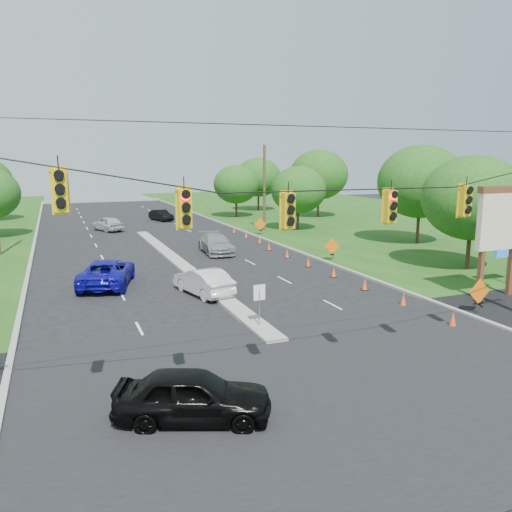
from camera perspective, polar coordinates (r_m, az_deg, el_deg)
name	(u,v)px	position (r m, az deg, el deg)	size (l,w,h in m)	color
ground	(326,384)	(17.65, 8.05, -14.24)	(160.00, 160.00, 0.00)	black
grass_right	(501,242)	(51.48, 26.20, 1.45)	(40.00, 160.00, 0.06)	#1E4714
cross_street	(326,384)	(17.65, 8.05, -14.24)	(160.00, 14.00, 0.02)	black
curb_left	(32,253)	(44.44, -24.18, 0.28)	(0.25, 110.00, 0.16)	gray
curb_right	(261,239)	(48.00, 0.63, 1.97)	(0.25, 110.00, 0.16)	gray
median	(181,265)	(36.48, -8.62, -1.02)	(1.00, 34.00, 0.18)	gray
median_sign	(259,298)	(22.20, 0.38, -4.78)	(0.55, 0.06, 2.05)	gray
signal_span	(346,244)	(15.32, 10.24, 1.35)	(25.60, 0.32, 9.00)	#422D1C
utility_pole_far_right	(264,189)	(53.03, 0.96, 7.72)	(0.28, 0.28, 9.00)	#422D1C
pylon_sign	(501,225)	(30.24, 26.23, 3.21)	(5.90, 2.30, 6.12)	#59331E
cone_0	(453,319)	(24.53, 21.57, -6.75)	(0.32, 0.32, 0.70)	#E84D1B
cone_1	(403,300)	(27.04, 16.48, -4.81)	(0.32, 0.32, 0.70)	#E84D1B
cone_2	(365,284)	(29.75, 12.31, -3.18)	(0.32, 0.32, 0.70)	#E84D1B
cone_3	(334,272)	(32.62, 8.87, -1.82)	(0.32, 0.32, 0.70)	#E84D1B
cone_4	(308,262)	(35.59, 5.99, -0.67)	(0.32, 0.32, 0.70)	#E84D1B
cone_5	(287,253)	(38.66, 3.56, 0.29)	(0.32, 0.32, 0.70)	#E84D1B
cone_6	(269,246)	(41.79, 1.50, 1.11)	(0.32, 0.32, 0.70)	#E84D1B
cone_7	(260,240)	(45.20, 0.43, 1.86)	(0.32, 0.32, 0.70)	#E84D1B
cone_8	(246,235)	(48.42, -1.15, 2.47)	(0.32, 0.32, 0.70)	#E84D1B
cone_9	(234,230)	(51.67, -2.53, 3.00)	(0.32, 0.32, 0.70)	#E84D1B
work_sign_0	(479,293)	(26.74, 24.14, -3.86)	(1.27, 0.58, 1.37)	black
work_sign_1	(332,247)	(37.53, 8.69, 1.01)	(1.27, 0.58, 1.37)	black
work_sign_2	(260,225)	(49.94, 0.49, 3.59)	(1.27, 0.58, 1.37)	black
tree_7	(473,198)	(36.79, 23.51, 6.11)	(6.72, 6.72, 7.84)	black
tree_8	(421,182)	(46.81, 18.31, 8.06)	(7.56, 7.56, 8.82)	black
tree_9	(298,190)	(53.61, 4.86, 7.54)	(5.88, 5.88, 6.86)	black
tree_10	(319,175)	(66.13, 7.19, 9.20)	(7.56, 7.56, 8.82)	black
tree_11	(258,177)	(74.34, 0.27, 8.99)	(6.72, 6.72, 7.84)	black
tree_12	(236,184)	(65.69, -2.29, 8.19)	(5.88, 5.88, 6.86)	black
black_sedan	(193,395)	(15.08, -7.22, -15.53)	(1.83, 4.55, 1.55)	black
white_sedan	(203,281)	(28.22, -6.04, -2.91)	(1.59, 4.56, 1.50)	silver
blue_pickup	(107,272)	(31.35, -16.66, -1.79)	(2.72, 5.90, 1.64)	#110C9C
silver_car_far	(216,244)	(40.71, -4.60, 1.43)	(2.17, 5.35, 1.55)	gray
silver_car_oncoming	(107,224)	(55.68, -16.61, 3.57)	(1.83, 4.56, 1.55)	#B2B2B2
dark_car_receding	(161,215)	(63.53, -10.81, 4.60)	(1.45, 4.15, 1.37)	black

